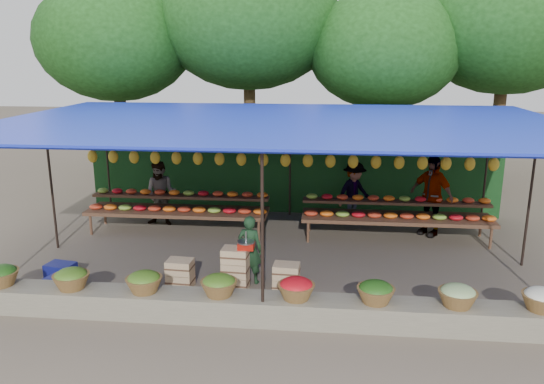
# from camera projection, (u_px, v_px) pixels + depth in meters

# --- Properties ---
(ground) EXTENTS (60.00, 60.00, 0.00)m
(ground) POSITION_uv_depth(u_px,v_px,m) (280.00, 256.00, 10.94)
(ground) COLOR brown
(ground) RESTS_ON ground
(stone_curb) EXTENTS (10.60, 0.55, 0.40)m
(stone_curb) POSITION_uv_depth(u_px,v_px,m) (264.00, 309.00, 8.24)
(stone_curb) COLOR #676253
(stone_curb) RESTS_ON ground
(stall_canopy) EXTENTS (10.80, 6.60, 2.82)m
(stall_canopy) POSITION_uv_depth(u_px,v_px,m) (280.00, 126.00, 10.33)
(stall_canopy) COLOR black
(stall_canopy) RESTS_ON ground
(produce_baskets) EXTENTS (8.98, 0.58, 0.34)m
(produce_baskets) POSITION_uv_depth(u_px,v_px,m) (257.00, 287.00, 8.16)
(produce_baskets) COLOR brown
(produce_baskets) RESTS_ON stone_curb
(netting_backdrop) EXTENTS (10.60, 0.06, 2.50)m
(netting_backdrop) POSITION_uv_depth(u_px,v_px,m) (291.00, 166.00, 13.65)
(netting_backdrop) COLOR #1B4D1D
(netting_backdrop) RESTS_ON ground
(tree_row) EXTENTS (16.51, 5.50, 7.12)m
(tree_row) POSITION_uv_depth(u_px,v_px,m) (316.00, 31.00, 15.56)
(tree_row) COLOR #322112
(tree_row) RESTS_ON ground
(fruit_table_left) EXTENTS (4.21, 0.95, 0.93)m
(fruit_table_left) POSITION_uv_depth(u_px,v_px,m) (178.00, 206.00, 12.33)
(fruit_table_left) COLOR #44271B
(fruit_table_left) RESTS_ON ground
(fruit_table_right) EXTENTS (4.21, 0.95, 0.93)m
(fruit_table_right) POSITION_uv_depth(u_px,v_px,m) (397.00, 213.00, 11.83)
(fruit_table_right) COLOR #44271B
(fruit_table_right) RESTS_ON ground
(crate_counter) EXTENTS (2.37, 0.37, 0.77)m
(crate_counter) POSITION_uv_depth(u_px,v_px,m) (234.00, 273.00, 9.33)
(crate_counter) COLOR tan
(crate_counter) RESTS_ON ground
(weighing_scale) EXTENTS (0.30, 0.30, 0.32)m
(weighing_scale) POSITION_uv_depth(u_px,v_px,m) (246.00, 245.00, 9.17)
(weighing_scale) COLOR red
(weighing_scale) RESTS_ON crate_counter
(vendor_seated) EXTENTS (0.52, 0.41, 1.27)m
(vendor_seated) POSITION_uv_depth(u_px,v_px,m) (250.00, 249.00, 9.54)
(vendor_seated) COLOR #18351D
(vendor_seated) RESTS_ON ground
(customer_left) EXTENTS (0.79, 0.63, 1.57)m
(customer_left) POSITION_uv_depth(u_px,v_px,m) (161.00, 193.00, 12.75)
(customer_left) COLOR slate
(customer_left) RESTS_ON ground
(customer_mid) EXTENTS (1.10, 1.05, 1.51)m
(customer_mid) POSITION_uv_depth(u_px,v_px,m) (354.00, 192.00, 13.01)
(customer_mid) COLOR slate
(customer_mid) RESTS_ON ground
(customer_right) EXTENTS (1.10, 1.08, 1.86)m
(customer_right) POSITION_uv_depth(u_px,v_px,m) (431.00, 196.00, 12.02)
(customer_right) COLOR slate
(customer_right) RESTS_ON ground
(blue_crate_front) EXTENTS (0.57, 0.47, 0.29)m
(blue_crate_front) POSITION_uv_depth(u_px,v_px,m) (61.00, 285.00, 9.21)
(blue_crate_front) COLOR navy
(blue_crate_front) RESTS_ON ground
(blue_crate_back) EXTENTS (0.55, 0.44, 0.30)m
(blue_crate_back) POSITION_uv_depth(u_px,v_px,m) (61.00, 271.00, 9.80)
(blue_crate_back) COLOR navy
(blue_crate_back) RESTS_ON ground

